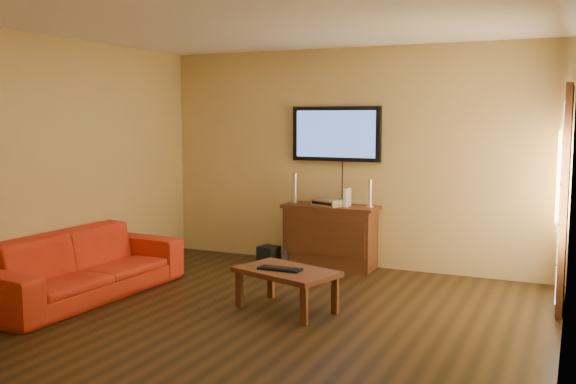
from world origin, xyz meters
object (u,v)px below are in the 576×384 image
Objects in this scene: television at (336,134)px; game_console at (347,197)px; sofa at (82,255)px; coffee_table at (286,275)px; media_console at (330,236)px; keyboard at (280,269)px; bottle at (285,260)px; subwoofer at (269,255)px; speaker_right at (370,194)px; speaker_left at (295,189)px; av_receiver at (329,202)px.

television reaches higher than game_console.
coffee_table is at bearing -75.61° from sofa.
media_console is 2.77× the size of keyboard.
game_console is 1.01× the size of bottle.
media_console is 0.84m from subwoofer.
coffee_table is 1.99m from speaker_right.
coffee_table is 4.78× the size of subwoofer.
game_console reaches higher than media_console.
speaker_left is 1.14× the size of speaker_right.
game_console reaches higher than subwoofer.
keyboard is (0.21, -2.09, -1.23)m from television.
television is at bearing 97.16° from coffee_table.
speaker_left is 0.72m from game_console.
sofa is at bearing -168.09° from coffee_table.
subwoofer is 2.04m from keyboard.
av_receiver reaches higher than bottle.
keyboard reaches higher than subwoofer.
bottle is at bearing -150.70° from media_console.
bottle is (-0.49, -0.46, -1.54)m from television.
subwoofer is (-0.78, -0.10, -0.71)m from av_receiver.
speaker_left is 1.71× the size of bottle.
game_console is at bearing -42.22° from television.
sofa is 2.75m from speaker_left.
av_receiver is 0.89× the size of keyboard.
speaker_left is at bearing 177.77° from game_console.
sofa reaches higher than bottle.
television is 0.86m from av_receiver.
av_receiver is at bearing -170.10° from speaker_right.
game_console is at bearing -169.28° from speaker_right.
coffee_table is 4.83× the size of bottle.
subwoofer is (-0.78, -0.33, -1.53)m from television.
game_console reaches higher than bottle.
speaker_right reaches higher than bottle.
media_console is 3.11× the size of av_receiver.
coffee_table reaches higher than subwoofer.
speaker_left is 1.69× the size of subwoofer.
television is at bearing 43.18° from bottle.
television is (0.00, 0.18, 1.26)m from media_console.
speaker_right is 1.49× the size of game_console.
speaker_right reaches higher than game_console.
bottle is at bearing -132.99° from av_receiver.
speaker_left reaches higher than sofa.
coffee_table reaches higher than bottle.
media_console is 0.73m from speaker_right.
subwoofer is at bearing -169.26° from media_console.
keyboard is at bearing -84.23° from television.
media_console is 2.96m from sofa.
bottle is at bearing 113.26° from keyboard.
coffee_table is 1.77m from bottle.
coffee_table is 0.09m from keyboard.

